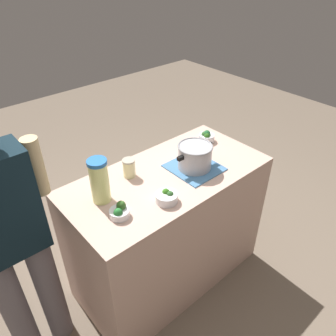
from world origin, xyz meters
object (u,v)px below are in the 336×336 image
at_px(mason_jar, 129,168).
at_px(broccoli_bowl_back, 167,197).
at_px(lemonade_pitcher, 99,181).
at_px(broccoli_bowl_front, 120,212).
at_px(person_cook, 12,244).
at_px(cooking_pot, 195,156).
at_px(broccoli_bowl_center, 206,137).

relative_size(mason_jar, broccoli_bowl_back, 0.93).
distance_m(lemonade_pitcher, broccoli_bowl_front, 0.20).
relative_size(broccoli_bowl_front, person_cook, 0.07).
bearing_deg(mason_jar, cooking_pot, 150.60).
xyz_separation_m(lemonade_pitcher, broccoli_bowl_center, (-0.92, -0.07, -0.10)).
distance_m(cooking_pot, broccoli_bowl_center, 0.36).
height_order(broccoli_bowl_front, person_cook, person_cook).
bearing_deg(person_cook, broccoli_bowl_back, 158.36).
xyz_separation_m(broccoli_bowl_center, person_cook, (1.41, 0.01, -0.08)).
relative_size(broccoli_bowl_front, broccoli_bowl_back, 0.85).
bearing_deg(broccoli_bowl_center, cooking_pot, 31.02).
xyz_separation_m(lemonade_pitcher, broccoli_bowl_front, (0.00, 0.18, -0.10)).
relative_size(broccoli_bowl_back, person_cook, 0.08).
distance_m(lemonade_pitcher, mason_jar, 0.27).
xyz_separation_m(broccoli_bowl_back, person_cook, (0.76, -0.30, -0.07)).
relative_size(broccoli_bowl_center, person_cook, 0.07).
xyz_separation_m(mason_jar, broccoli_bowl_center, (-0.67, 0.02, -0.02)).
bearing_deg(lemonade_pitcher, mason_jar, -161.45).
height_order(cooking_pot, broccoli_bowl_center, cooking_pot).
bearing_deg(mason_jar, broccoli_bowl_front, 46.19).
bearing_deg(cooking_pot, broccoli_bowl_center, -148.98).
distance_m(mason_jar, broccoli_bowl_front, 0.36).
distance_m(broccoli_bowl_back, person_cook, 0.82).
bearing_deg(broccoli_bowl_front, broccoli_bowl_center, -165.04).
height_order(cooking_pot, broccoli_bowl_back, cooking_pot).
bearing_deg(person_cook, cooking_pot, 171.16).
distance_m(cooking_pot, broccoli_bowl_front, 0.62).
height_order(cooking_pot, broccoli_bowl_front, cooking_pot).
distance_m(broccoli_bowl_center, broccoli_bowl_back, 0.72).
xyz_separation_m(mason_jar, person_cook, (0.74, 0.03, -0.10)).
bearing_deg(mason_jar, person_cook, 2.34).
xyz_separation_m(broccoli_bowl_front, broccoli_bowl_back, (-0.27, 0.07, -0.00)).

